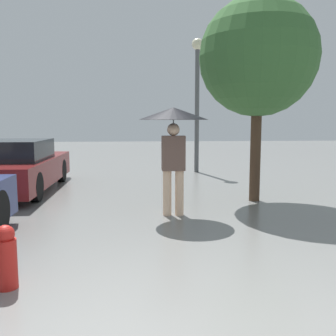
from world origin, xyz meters
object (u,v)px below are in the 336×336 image
(pedestrian, at_px, (173,127))
(tree, at_px, (258,58))
(fire_hydrant, at_px, (6,257))
(parked_car_farthest, at_px, (16,167))
(street_lamp, at_px, (197,86))

(pedestrian, xyz_separation_m, tree, (1.85, 1.11, 1.39))
(fire_hydrant, bearing_deg, parked_car_farthest, 105.98)
(street_lamp, relative_size, fire_hydrant, 6.67)
(parked_car_farthest, height_order, street_lamp, street_lamp)
(pedestrian, bearing_deg, fire_hydrant, -124.79)
(tree, bearing_deg, fire_hydrant, -134.11)
(parked_car_farthest, bearing_deg, pedestrian, -37.42)
(parked_car_farthest, height_order, fire_hydrant, parked_car_farthest)
(street_lamp, bearing_deg, parked_car_farthest, -148.06)
(parked_car_farthest, bearing_deg, tree, -16.65)
(parked_car_farthest, relative_size, tree, 1.05)
(tree, distance_m, fire_hydrant, 6.09)
(street_lamp, distance_m, fire_hydrant, 9.57)
(street_lamp, bearing_deg, tree, -84.07)
(pedestrian, xyz_separation_m, street_lamp, (1.36, 5.79, 1.25))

